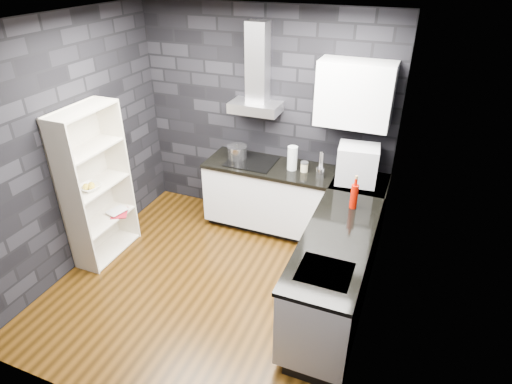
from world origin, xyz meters
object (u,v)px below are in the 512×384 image
Objects in this scene: red_bottle at (354,196)px; bookshelf at (96,186)px; storage_jar at (304,167)px; fruit_bowl at (90,187)px; pot at (237,152)px; appliance_garage at (357,164)px; utensil_crock at (320,173)px; glass_vase at (292,158)px.

red_bottle is 0.14× the size of bookshelf.
storage_jar is 2.43m from fruit_bowl.
appliance_garage is at bearing -3.32° from pot.
utensil_crock is at bearing 27.40° from bookshelf.
utensil_crock is (0.36, -0.08, -0.09)m from glass_vase.
red_bottle is at bearing -88.54° from appliance_garage.
glass_vase is 0.16× the size of bookshelf.
storage_jar is 0.64m from appliance_garage.
glass_vase is at bearing 34.70° from fruit_bowl.
bookshelf is (-1.17, -1.25, -0.08)m from pot.
bookshelf reaches higher than utensil_crock.
bookshelf is (-2.74, -0.61, -0.13)m from red_bottle.
fruit_bowl is at bearing -89.20° from bookshelf.
fruit_bowl is (-1.90, -1.31, -0.11)m from glass_vase.
glass_vase reaches higher than storage_jar.
utensil_crock is at bearing 177.79° from appliance_garage.
glass_vase reaches higher than fruit_bowl.
utensil_crock is 0.52× the size of fruit_bowl.
pot is 1.10m from utensil_crock.
fruit_bowl is (-2.66, -1.26, -0.19)m from appliance_garage.
bookshelf is 0.10m from fruit_bowl.
pot reaches higher than storage_jar.
storage_jar is (0.15, -0.00, -0.09)m from glass_vase.
bookshelf is at bearing -162.97° from appliance_garage.
red_bottle is (1.57, -0.64, 0.04)m from pot.
storage_jar is 0.06× the size of bookshelf.
red_bottle reaches higher than pot.
glass_vase is 0.77m from appliance_garage.
appliance_garage reaches higher than fruit_bowl.
appliance_garage is 2.91m from bookshelf.
red_bottle is at bearing -35.62° from glass_vase.
pot is 2.01× the size of utensil_crock.
glass_vase is at bearing 169.45° from appliance_garage.
appliance_garage is at bearing -3.98° from glass_vase.
storage_jar is 0.25× the size of appliance_garage.
bookshelf reaches higher than glass_vase.
red_bottle is 2.81m from bookshelf.
storage_jar is at bearing 138.93° from red_bottle.
appliance_garage is (0.40, 0.03, 0.16)m from utensil_crock.
utensil_crock is 2.53m from bookshelf.
appliance_garage is at bearing 24.40° from bookshelf.
storage_jar is (0.88, -0.04, -0.03)m from pot.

